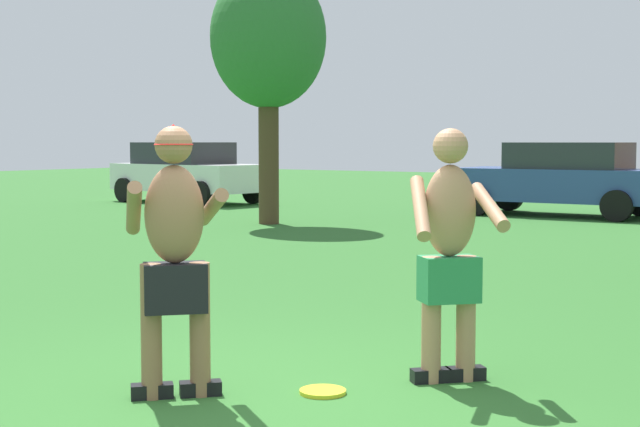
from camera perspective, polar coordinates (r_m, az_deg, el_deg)
ground_plane at (r=5.89m, az=-5.41°, el=-11.36°), size 80.00×80.00×0.00m
player_with_cap at (r=5.93m, az=-8.74°, el=-2.08°), size 0.82×0.78×1.70m
player_in_green at (r=6.29m, az=7.82°, el=-2.13°), size 0.74×0.82×1.68m
frisbee at (r=6.10m, az=0.17°, el=-10.67°), size 0.30×0.30×0.03m
car_white_near_post at (r=25.03m, az=-8.02°, el=2.53°), size 4.48×2.42×1.58m
car_blue_far_end at (r=21.01m, az=14.35°, el=2.10°), size 4.32×2.07×1.58m
tree_left_field at (r=18.49m, az=-3.14°, el=10.36°), size 2.23×2.23×4.97m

